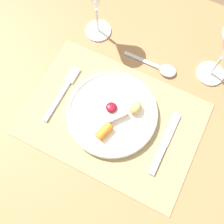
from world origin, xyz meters
TOP-DOWN VIEW (x-y plane):
  - ground_plane at (0.00, 0.00)m, footprint 8.00×8.00m
  - dining_table at (0.00, 0.00)m, footprint 1.25×1.00m
  - placemat at (0.00, 0.00)m, footprint 0.47×0.33m
  - dinner_plate at (-0.01, 0.01)m, footprint 0.25×0.25m
  - fork at (-0.16, 0.01)m, footprint 0.02×0.18m
  - knife at (0.15, -0.01)m, footprint 0.02×0.18m
  - spoon at (0.06, 0.20)m, footprint 0.17×0.04m

SIDE VIEW (x-z plane):
  - ground_plane at x=0.00m, z-range 0.00..0.00m
  - dining_table at x=0.00m, z-range 0.28..1.01m
  - placemat at x=0.00m, z-range 0.74..0.74m
  - spoon at x=0.06m, z-range 0.74..0.75m
  - fork at x=-0.16m, z-range 0.74..0.75m
  - knife at x=0.15m, z-range 0.74..0.75m
  - dinner_plate at x=-0.01m, z-range 0.73..0.78m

